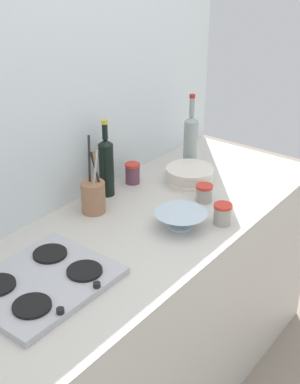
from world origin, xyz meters
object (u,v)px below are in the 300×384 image
wine_bottle_leftmost (106,166)px  utensil_crock (93,196)px  wine_bottle_mid_left (191,140)px  condiment_jar_spare (223,214)px  stovetop_hob (42,282)px  plate_stack (189,174)px  condiment_jar_front (204,193)px  mixing_bowl (181,219)px  condiment_jar_rear (133,173)px

wine_bottle_leftmost → utensil_crock: size_ratio=1.03×
wine_bottle_mid_left → condiment_jar_spare: (-0.37, -0.40, -0.10)m
stovetop_hob → plate_stack: 0.94m
condiment_jar_spare → wine_bottle_leftmost: bearing=99.5°
stovetop_hob → utensil_crock: size_ratio=1.35×
utensil_crock → condiment_jar_front: (0.35, -0.31, -0.03)m
mixing_bowl → condiment_jar_front: size_ratio=2.77×
wine_bottle_leftmost → utensil_crock: (-0.15, -0.06, -0.06)m
wine_bottle_mid_left → condiment_jar_spare: 0.56m
wine_bottle_mid_left → utensil_crock: 0.62m
stovetop_hob → wine_bottle_leftmost: wine_bottle_leftmost is taller
condiment_jar_spare → wine_bottle_mid_left: bearing=47.1°
plate_stack → utensil_crock: bearing=162.5°
wine_bottle_leftmost → wine_bottle_mid_left: (0.46, -0.12, 0.00)m
wine_bottle_mid_left → wine_bottle_leftmost: bearing=165.2°
stovetop_hob → condiment_jar_spare: 0.75m
stovetop_hob → plate_stack: (0.94, 0.06, 0.02)m
condiment_jar_front → condiment_jar_spare: (-0.12, -0.16, 0.00)m
wine_bottle_mid_left → condiment_jar_rear: (-0.30, 0.11, -0.09)m
wine_bottle_leftmost → mixing_bowl: wine_bottle_leftmost is taller
utensil_crock → wine_bottle_leftmost: bearing=22.1°
utensil_crock → condiment_jar_spare: 0.52m
condiment_jar_front → condiment_jar_rear: (-0.05, 0.35, 0.01)m
stovetop_hob → condiment_jar_rear: bearing=18.3°
wine_bottle_mid_left → stovetop_hob: bearing=-172.3°
condiment_jar_front → mixing_bowl: bearing=-169.2°
wine_bottle_leftmost → condiment_jar_rear: bearing=-4.8°
plate_stack → condiment_jar_spare: condiment_jar_spare is taller
plate_stack → condiment_jar_rear: size_ratio=2.37×
wine_bottle_leftmost → condiment_jar_rear: wine_bottle_leftmost is taller
wine_bottle_mid_left → condiment_jar_front: wine_bottle_mid_left is taller
plate_stack → condiment_jar_rear: (-0.17, 0.20, 0.01)m
stovetop_hob → wine_bottle_mid_left: wine_bottle_mid_left is taller
condiment_jar_front → stovetop_hob: bearing=173.1°
plate_stack → wine_bottle_mid_left: size_ratio=0.62×
wine_bottle_mid_left → condiment_jar_spare: wine_bottle_mid_left is taller
condiment_jar_rear → mixing_bowl: bearing=-115.8°
plate_stack → condiment_jar_rear: 0.26m
stovetop_hob → wine_bottle_leftmost: bearing=23.6°
utensil_crock → condiment_jar_spare: (0.24, -0.46, -0.03)m
plate_stack → wine_bottle_mid_left: (0.14, 0.09, 0.10)m
wine_bottle_mid_left → mixing_bowl: bearing=-149.7°
wine_bottle_mid_left → condiment_jar_rear: 0.34m
condiment_jar_rear → condiment_jar_spare: bearing=-97.7°
mixing_bowl → stovetop_hob: bearing=165.9°
condiment_jar_front → condiment_jar_rear: size_ratio=0.79×
utensil_crock → condiment_jar_spare: size_ratio=3.96×
wine_bottle_mid_left → utensil_crock: wine_bottle_mid_left is taller
condiment_jar_rear → condiment_jar_spare: size_ratio=1.13×
stovetop_hob → mixing_bowl: size_ratio=2.18×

